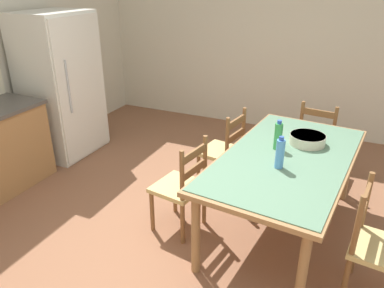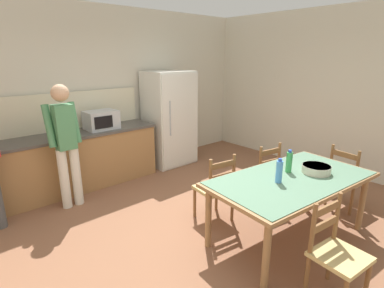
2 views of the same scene
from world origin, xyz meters
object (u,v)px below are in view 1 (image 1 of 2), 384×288
at_px(chair_side_far_left, 182,187).
at_px(serving_bowl, 308,139).
at_px(chair_head_end, 317,140).
at_px(chair_side_far_right, 224,151).
at_px(refrigerator, 61,86).
at_px(bottle_off_centre, 278,136).
at_px(dining_table, 287,164).
at_px(chair_side_near_left, 376,246).
at_px(bottle_near_centre, 280,153).

bearing_deg(chair_side_far_left, serving_bowl, 134.34).
relative_size(chair_head_end, chair_side_far_right, 1.00).
distance_m(refrigerator, serving_bowl, 3.10).
distance_m(bottle_off_centre, chair_head_end, 1.25).
bearing_deg(serving_bowl, dining_table, 161.36).
distance_m(dining_table, bottle_off_centre, 0.26).
bearing_deg(chair_side_near_left, serving_bowl, 44.50).
xyz_separation_m(dining_table, bottle_off_centre, (0.11, 0.12, 0.20)).
xyz_separation_m(bottle_near_centre, chair_side_near_left, (-0.27, -0.78, -0.45)).
height_order(dining_table, bottle_off_centre, bottle_off_centre).
height_order(chair_side_far_left, chair_head_end, same).
bearing_deg(chair_side_near_left, chair_side_far_left, 91.29).
height_order(refrigerator, bottle_off_centre, refrigerator).
relative_size(refrigerator, dining_table, 0.89).
distance_m(refrigerator, chair_side_far_left, 2.37).
distance_m(bottle_near_centre, chair_side_near_left, 0.94).
relative_size(bottle_near_centre, chair_side_far_left, 0.30).
xyz_separation_m(dining_table, chair_head_end, (1.25, -0.13, -0.25)).
relative_size(serving_bowl, chair_side_near_left, 0.35).
bearing_deg(refrigerator, bottle_near_centre, -105.16).
distance_m(serving_bowl, chair_side_far_right, 0.96).
relative_size(chair_side_far_left, chair_side_far_right, 1.00).
height_order(chair_head_end, chair_side_near_left, same).
relative_size(bottle_off_centre, serving_bowl, 0.84).
bearing_deg(bottle_near_centre, chair_head_end, -5.81).
distance_m(refrigerator, chair_side_near_left, 3.92).
bearing_deg(chair_head_end, chair_side_near_left, 116.84).
height_order(bottle_near_centre, bottle_off_centre, same).
xyz_separation_m(bottle_off_centre, chair_side_far_right, (0.40, 0.64, -0.45)).
relative_size(dining_table, chair_side_far_right, 2.22).
height_order(serving_bowl, chair_side_far_left, chair_side_far_left).
relative_size(bottle_near_centre, bottle_off_centre, 1.00).
bearing_deg(chair_side_near_left, chair_side_far_right, 62.90).
relative_size(bottle_off_centre, chair_side_near_left, 0.30).
bearing_deg(chair_side_far_right, serving_bowl, 87.45).
bearing_deg(refrigerator, chair_side_far_right, -91.30).
bearing_deg(chair_side_far_right, bottle_off_centre, 67.17).
distance_m(chair_side_near_left, chair_side_far_right, 1.82).
bearing_deg(bottle_off_centre, chair_head_end, -12.08).
bearing_deg(bottle_near_centre, dining_table, -5.84).
relative_size(bottle_near_centre, serving_bowl, 0.84).
distance_m(bottle_off_centre, chair_side_far_right, 0.88).
xyz_separation_m(bottle_off_centre, serving_bowl, (0.22, -0.23, -0.07)).
bearing_deg(chair_head_end, serving_bowl, 96.21).
bearing_deg(chair_side_near_left, chair_head_end, 26.64).
bearing_deg(chair_head_end, bottle_near_centre, 91.42).
height_order(chair_head_end, chair_side_far_right, same).
xyz_separation_m(chair_head_end, chair_side_far_right, (-0.74, 0.88, 0.00)).
relative_size(refrigerator, bottle_near_centre, 6.67).
xyz_separation_m(dining_table, bottle_near_centre, (-0.24, 0.02, 0.20)).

